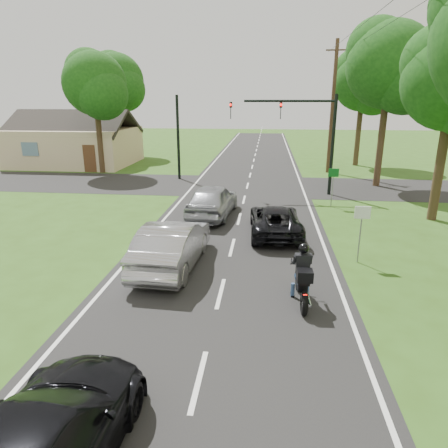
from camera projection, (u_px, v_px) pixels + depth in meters
The scene contains 17 objects.
ground at pixel (221, 294), 12.27m from camera, with size 140.00×140.00×0.00m, color #2E4E16.
road at pixel (242, 208), 21.75m from camera, with size 8.00×100.00×0.01m, color black.
cross_road at pixel (247, 186), 27.44m from camera, with size 60.00×7.00×0.01m, color black.
motorcycle_rider at pixel (302, 280), 11.51m from camera, with size 0.60×2.14×1.84m.
dark_suv at pixel (275, 220), 17.45m from camera, with size 2.12×4.61×1.28m, color black.
silver_sedan at pixel (172, 244), 14.01m from camera, with size 1.74×4.98×1.64m, color #A7A7AB.
silver_suv at pixel (213, 200), 20.12m from camera, with size 1.95×4.84×1.65m, color #A0A2A8.
traffic_signal at pixel (302, 126), 23.96m from camera, with size 6.38×0.44×6.00m.
signal_pole_far at pixel (178, 138), 28.97m from camera, with size 0.20×0.20×6.00m, color black.
utility_pole_far at pixel (332, 107), 30.97m from camera, with size 1.60×0.28×10.00m.
sign_white at pixel (362, 221), 14.13m from camera, with size 0.55×0.07×2.12m.
sign_green at pixel (333, 178), 21.70m from camera, with size 0.55×0.07×2.12m.
tree_row_d at pixel (395, 70), 24.99m from camera, with size 5.76×5.58×10.45m.
tree_row_e at pixel (367, 85), 33.69m from camera, with size 5.28×5.12×9.61m.
tree_left_near at pixel (97, 88), 30.28m from camera, with size 5.12×4.96×9.22m.
tree_left_far at pixel (119, 84), 39.76m from camera, with size 5.76×5.58×10.14m.
house at pixel (76, 144), 36.14m from camera, with size 10.20×8.00×4.84m.
Camera 1 is at (1.30, -10.98, 5.72)m, focal length 32.00 mm.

